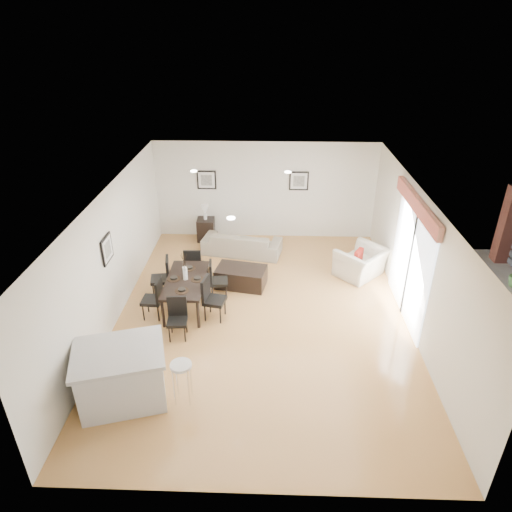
{
  "coord_description": "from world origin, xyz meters",
  "views": [
    {
      "loc": [
        0.14,
        -7.85,
        5.61
      ],
      "look_at": [
        -0.14,
        0.4,
        1.23
      ],
      "focal_mm": 32.0,
      "sensor_mm": 36.0,
      "label": 1
    }
  ],
  "objects_px": {
    "dining_table": "(186,282)",
    "bar_stool": "(181,369)",
    "side_table": "(206,229)",
    "armchair": "(361,262)",
    "sofa": "(242,243)",
    "dining_chair_foot": "(194,264)",
    "dining_chair_head": "(177,315)",
    "dining_chair_wfar": "(164,275)",
    "dining_chair_wnear": "(155,296)",
    "coffee_table": "(241,277)",
    "dining_chair_enear": "(211,296)",
    "kitchen_island": "(122,375)",
    "dining_chair_efar": "(215,278)"
  },
  "relations": [
    {
      "from": "dining_table",
      "to": "bar_stool",
      "type": "bearing_deg",
      "value": -81.88
    },
    {
      "from": "side_table",
      "to": "dining_table",
      "type": "bearing_deg",
      "value": -89.63
    },
    {
      "from": "armchair",
      "to": "dining_table",
      "type": "xyz_separation_m",
      "value": [
        -3.96,
        -1.46,
        0.26
      ]
    },
    {
      "from": "sofa",
      "to": "dining_chair_foot",
      "type": "relative_size",
      "value": 2.3
    },
    {
      "from": "dining_table",
      "to": "dining_chair_head",
      "type": "relative_size",
      "value": 1.94
    },
    {
      "from": "bar_stool",
      "to": "dining_chair_wfar",
      "type": "bearing_deg",
      "value": 107.06
    },
    {
      "from": "armchair",
      "to": "dining_chair_wnear",
      "type": "relative_size",
      "value": 1.21
    },
    {
      "from": "dining_chair_foot",
      "to": "bar_stool",
      "type": "relative_size",
      "value": 1.17
    },
    {
      "from": "coffee_table",
      "to": "side_table",
      "type": "height_order",
      "value": "side_table"
    },
    {
      "from": "bar_stool",
      "to": "dining_chair_enear",
      "type": "bearing_deg",
      "value": 85.63
    },
    {
      "from": "dining_chair_enear",
      "to": "side_table",
      "type": "bearing_deg",
      "value": 20.58
    },
    {
      "from": "dining_table",
      "to": "dining_chair_enear",
      "type": "height_order",
      "value": "dining_chair_enear"
    },
    {
      "from": "sofa",
      "to": "dining_chair_wfar",
      "type": "distance_m",
      "value": 2.66
    },
    {
      "from": "armchair",
      "to": "kitchen_island",
      "type": "height_order",
      "value": "kitchen_island"
    },
    {
      "from": "dining_chair_efar",
      "to": "bar_stool",
      "type": "distance_m",
      "value": 3.13
    },
    {
      "from": "armchair",
      "to": "coffee_table",
      "type": "bearing_deg",
      "value": -33.38
    },
    {
      "from": "armchair",
      "to": "kitchen_island",
      "type": "xyz_separation_m",
      "value": [
        -4.54,
        -4.18,
        0.15
      ]
    },
    {
      "from": "sofa",
      "to": "dining_chair_wnear",
      "type": "xyz_separation_m",
      "value": [
        -1.6,
        -2.94,
        0.2
      ]
    },
    {
      "from": "dining_chair_head",
      "to": "kitchen_island",
      "type": "distance_m",
      "value": 1.8
    },
    {
      "from": "side_table",
      "to": "armchair",
      "type": "bearing_deg",
      "value": -24.9
    },
    {
      "from": "side_table",
      "to": "dining_chair_enear",
      "type": "bearing_deg",
      "value": -80.91
    },
    {
      "from": "dining_chair_foot",
      "to": "dining_chair_enear",
      "type": "bearing_deg",
      "value": 112.62
    },
    {
      "from": "dining_chair_wfar",
      "to": "side_table",
      "type": "distance_m",
      "value": 2.95
    },
    {
      "from": "dining_chair_wfar",
      "to": "dining_chair_enear",
      "type": "relative_size",
      "value": 1.0
    },
    {
      "from": "armchair",
      "to": "dining_table",
      "type": "bearing_deg",
      "value": -24.21
    },
    {
      "from": "dining_chair_enear",
      "to": "dining_chair_foot",
      "type": "bearing_deg",
      "value": 33.73
    },
    {
      "from": "kitchen_island",
      "to": "bar_stool",
      "type": "distance_m",
      "value": 0.99
    },
    {
      "from": "sofa",
      "to": "coffee_table",
      "type": "height_order",
      "value": "sofa"
    },
    {
      "from": "armchair",
      "to": "dining_chair_enear",
      "type": "bearing_deg",
      "value": -15.82
    },
    {
      "from": "sofa",
      "to": "dining_chair_enear",
      "type": "relative_size",
      "value": 2.18
    },
    {
      "from": "dining_chair_enear",
      "to": "coffee_table",
      "type": "distance_m",
      "value": 1.43
    },
    {
      "from": "dining_chair_efar",
      "to": "dining_chair_foot",
      "type": "relative_size",
      "value": 0.98
    },
    {
      "from": "dining_chair_head",
      "to": "dining_chair_foot",
      "type": "bearing_deg",
      "value": 85.64
    },
    {
      "from": "sofa",
      "to": "side_table",
      "type": "height_order",
      "value": "side_table"
    },
    {
      "from": "dining_chair_enear",
      "to": "dining_chair_foot",
      "type": "height_order",
      "value": "dining_chair_enear"
    },
    {
      "from": "dining_chair_wnear",
      "to": "kitchen_island",
      "type": "relative_size",
      "value": 0.54
    },
    {
      "from": "dining_table",
      "to": "bar_stool",
      "type": "distance_m",
      "value": 2.75
    },
    {
      "from": "dining_chair_enear",
      "to": "dining_chair_head",
      "type": "bearing_deg",
      "value": 148.62
    },
    {
      "from": "sofa",
      "to": "dining_chair_wfar",
      "type": "height_order",
      "value": "dining_chair_wfar"
    },
    {
      "from": "kitchen_island",
      "to": "bar_stool",
      "type": "bearing_deg",
      "value": -16.05
    },
    {
      "from": "dining_chair_wnear",
      "to": "bar_stool",
      "type": "xyz_separation_m",
      "value": [
        0.97,
        -2.31,
        0.15
      ]
    },
    {
      "from": "dining_chair_efar",
      "to": "bar_stool",
      "type": "relative_size",
      "value": 1.14
    },
    {
      "from": "armchair",
      "to": "dining_chair_head",
      "type": "xyz_separation_m",
      "value": [
        -3.97,
        -2.47,
        0.12
      ]
    },
    {
      "from": "sofa",
      "to": "dining_chair_efar",
      "type": "relative_size",
      "value": 2.35
    },
    {
      "from": "dining_chair_wfar",
      "to": "coffee_table",
      "type": "relative_size",
      "value": 0.83
    },
    {
      "from": "sofa",
      "to": "armchair",
      "type": "bearing_deg",
      "value": 170.99
    },
    {
      "from": "side_table",
      "to": "bar_stool",
      "type": "xyz_separation_m",
      "value": [
        0.41,
        -6.03,
        0.34
      ]
    },
    {
      "from": "dining_chair_wnear",
      "to": "dining_chair_foot",
      "type": "distance_m",
      "value": 1.53
    },
    {
      "from": "dining_chair_foot",
      "to": "coffee_table",
      "type": "xyz_separation_m",
      "value": [
        1.11,
        -0.1,
        -0.27
      ]
    },
    {
      "from": "side_table",
      "to": "dining_chair_wfar",
      "type": "bearing_deg",
      "value": -100.76
    }
  ]
}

